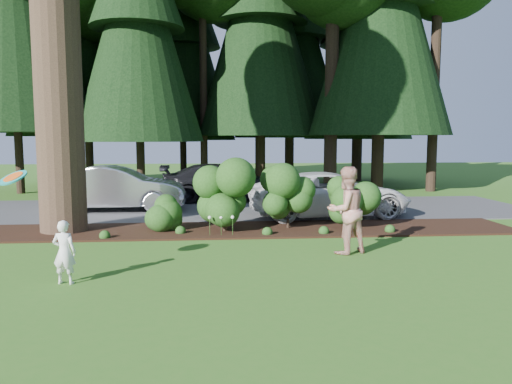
{
  "coord_description": "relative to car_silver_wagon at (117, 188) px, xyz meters",
  "views": [
    {
      "loc": [
        -0.46,
        -10.51,
        2.6
      ],
      "look_at": [
        0.52,
        1.3,
        1.3
      ],
      "focal_mm": 35.0,
      "sensor_mm": 36.0,
      "label": 1
    }
  ],
  "objects": [
    {
      "name": "ground",
      "position": [
        3.91,
        -7.31,
        -0.82
      ],
      "size": [
        80.0,
        80.0,
        0.0
      ],
      "primitive_type": "plane",
      "color": "#32651D",
      "rests_on": "ground"
    },
    {
      "name": "mulch_bed",
      "position": [
        3.91,
        -4.06,
        -0.79
      ],
      "size": [
        16.0,
        2.5,
        0.05
      ],
      "primitive_type": "cube",
      "color": "black",
      "rests_on": "ground"
    },
    {
      "name": "driveway",
      "position": [
        3.91,
        0.19,
        -0.8
      ],
      "size": [
        22.0,
        6.0,
        0.03
      ],
      "primitive_type": "cube",
      "color": "#38383A",
      "rests_on": "ground"
    },
    {
      "name": "shrub_row",
      "position": [
        4.68,
        -4.17,
        -0.01
      ],
      "size": [
        6.53,
        1.6,
        1.61
      ],
      "color": "#1D3F13",
      "rests_on": "ground"
    },
    {
      "name": "lily_cluster",
      "position": [
        3.61,
        -4.91,
        -0.32
      ],
      "size": [
        0.69,
        0.09,
        0.57
      ],
      "color": "#1D3F13",
      "rests_on": "ground"
    },
    {
      "name": "tree_wall",
      "position": [
        4.16,
        9.07,
        8.69
      ],
      "size": [
        25.66,
        12.15,
        17.09
      ],
      "color": "black",
      "rests_on": "ground"
    },
    {
      "name": "car_silver_wagon",
      "position": [
        0.0,
        0.0,
        0.0
      ],
      "size": [
        4.79,
        1.7,
        1.57
      ],
      "primitive_type": "imported",
      "rotation": [
        0.0,
        0.0,
        1.58
      ],
      "color": "#BCBCC1",
      "rests_on": "driveway"
    },
    {
      "name": "car_white_suv",
      "position": [
        7.19,
        -1.93,
        -0.06
      ],
      "size": [
        5.49,
        3.05,
        1.45
      ],
      "primitive_type": "imported",
      "rotation": [
        0.0,
        0.0,
        1.7
      ],
      "color": "silver",
      "rests_on": "driveway"
    },
    {
      "name": "car_dark_suv",
      "position": [
        3.84,
        2.49,
        -0.04
      ],
      "size": [
        5.26,
        2.37,
        1.5
      ],
      "primitive_type": "imported",
      "rotation": [
        0.0,
        0.0,
        1.62
      ],
      "color": "black",
      "rests_on": "driveway"
    },
    {
      "name": "child",
      "position": [
        0.78,
        -8.89,
        -0.24
      ],
      "size": [
        0.46,
        0.34,
        1.15
      ],
      "primitive_type": "imported",
      "rotation": [
        0.0,
        0.0,
        2.98
      ],
      "color": "white",
      "rests_on": "ground"
    },
    {
      "name": "adult",
      "position": [
        6.38,
        -6.99,
        0.16
      ],
      "size": [
        1.16,
        1.04,
        1.96
      ],
      "primitive_type": "imported",
      "rotation": [
        0.0,
        0.0,
        3.53
      ],
      "color": "#A52D16",
      "rests_on": "ground"
    },
    {
      "name": "frisbee",
      "position": [
        -0.0,
        -8.96,
        1.1
      ],
      "size": [
        0.52,
        0.46,
        0.33
      ],
      "color": "teal",
      "rests_on": "ground"
    }
  ]
}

